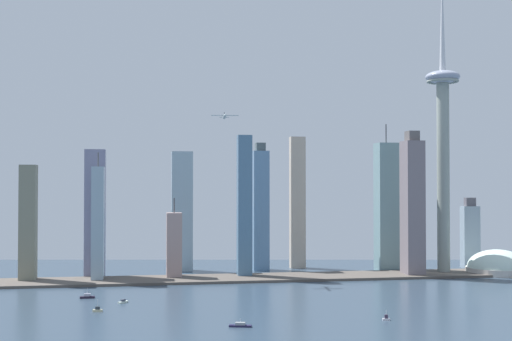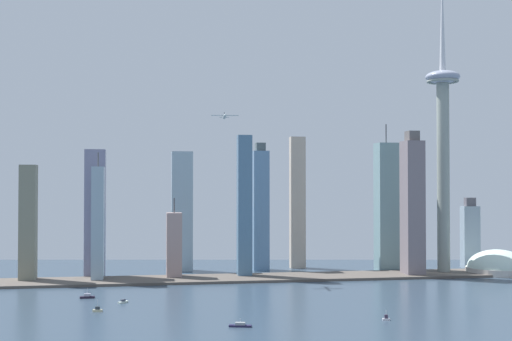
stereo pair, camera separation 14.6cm
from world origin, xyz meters
The scene contains 20 objects.
waterfront_pier centered at (0.00, 458.04, 1.46)m, with size 918.39×66.05×2.92m, color #534B44.
observation_tower centered at (217.32, 467.26, 176.11)m, with size 41.87×41.87×377.58m.
stadium_dome centered at (281.84, 455.40, 7.48)m, with size 76.51×76.51×42.91m.
skyscraper_0 centered at (2.44, 540.41, 77.91)m, with size 19.98×23.53×162.36m.
skyscraper_2 centered at (-272.31, 475.92, 65.43)m, with size 17.84×20.58×130.86m.
skyscraper_3 centered at (-96.67, 549.35, 75.40)m, with size 26.45×19.57×150.79m.
skyscraper_4 centered at (171.60, 453.10, 82.69)m, with size 22.03×26.72×172.83m.
skyscraper_5 centered at (-195.61, 467.73, 64.51)m, with size 13.47×24.71×145.04m.
skyscraper_6 centered at (159.30, 508.53, 80.89)m, with size 25.47×25.20×185.87m.
skyscraper_7 centered at (280.22, 523.32, 42.52)m, with size 22.50×13.67×91.88m.
skyscraper_8 centered at (-109.91, 475.03, 38.23)m, with size 17.36×19.82×93.40m.
skyscraper_9 centered at (-200.90, 500.99, 74.96)m, with size 23.78×19.91×149.93m.
skyscraper_10 centered at (54.55, 555.58, 85.89)m, with size 19.58×12.17×171.78m.
skyscraper_12 centered at (-28.06, 473.63, 83.44)m, with size 16.56×15.80×166.88m.
boat_0 centered at (45.73, 201.02, 1.65)m, with size 6.29×3.00×8.40m.
boat_1 centered at (-72.78, 194.87, 1.26)m, with size 17.80×9.17×6.63m.
boat_2 centered at (-183.85, 276.55, 1.70)m, with size 8.64×4.12×10.71m.
boat_3 centered at (-163.60, 318.61, 1.22)m, with size 9.41×10.41×3.37m.
boat_4 centered at (-197.99, 351.14, 1.61)m, with size 14.11×4.39×9.83m.
airplane centered at (-54.68, 446.21, 186.07)m, with size 31.34×30.38×8.02m.
Camera 2 is at (-147.22, -325.37, 107.17)m, focal length 48.31 mm.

